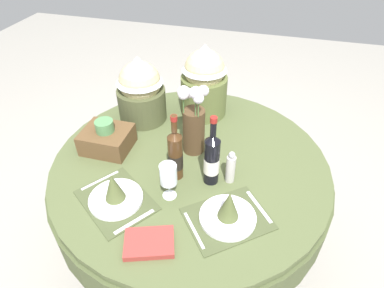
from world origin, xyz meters
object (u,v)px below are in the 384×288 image
at_px(flower_vase, 193,122).
at_px(wine_bottle_centre, 175,155).
at_px(book_on_table, 149,243).
at_px(gift_tub_back_left, 140,87).
at_px(pepper_mill, 231,168).
at_px(place_setting_left, 115,193).
at_px(wine_bottle_left, 212,159).
at_px(wine_glass_left, 168,175).
at_px(woven_basket_side_left, 107,138).
at_px(place_setting_right, 228,212).
at_px(dining_table, 190,179).
at_px(gift_tub_back_centre, 204,78).

relative_size(flower_vase, wine_bottle_centre, 1.14).
xyz_separation_m(book_on_table, gift_tub_back_left, (-0.35, 0.82, 0.19)).
bearing_deg(pepper_mill, place_setting_left, -151.01).
xyz_separation_m(wine_bottle_left, wine_glass_left, (-0.16, -0.14, -0.01)).
relative_size(place_setting_left, woven_basket_side_left, 1.76).
distance_m(place_setting_right, woven_basket_side_left, 0.76).
distance_m(flower_vase, pepper_mill, 0.31).
bearing_deg(gift_tub_back_left, flower_vase, -29.21).
height_order(dining_table, gift_tub_back_centre, gift_tub_back_centre).
height_order(dining_table, flower_vase, flower_vase).
distance_m(place_setting_right, gift_tub_back_left, 0.89).
distance_m(place_setting_left, place_setting_right, 0.50).
xyz_separation_m(book_on_table, gift_tub_back_centre, (-0.02, 0.97, 0.22)).
bearing_deg(wine_bottle_left, pepper_mill, 15.69).
relative_size(wine_bottle_centre, gift_tub_back_left, 0.89).
bearing_deg(woven_basket_side_left, gift_tub_back_left, 76.44).
bearing_deg(place_setting_right, book_on_table, -143.06).
height_order(wine_glass_left, pepper_mill, wine_glass_left).
distance_m(wine_glass_left, woven_basket_side_left, 0.49).
bearing_deg(gift_tub_back_centre, wine_bottle_centre, -89.61).
distance_m(wine_bottle_left, book_on_table, 0.45).
bearing_deg(wine_glass_left, wine_bottle_left, 42.09).
xyz_separation_m(book_on_table, woven_basket_side_left, (-0.42, 0.51, 0.05)).
xyz_separation_m(place_setting_right, book_on_table, (-0.27, -0.21, -0.03)).
bearing_deg(wine_bottle_centre, pepper_mill, 8.11).
relative_size(wine_bottle_centre, woven_basket_side_left, 1.43).
distance_m(place_setting_left, pepper_mill, 0.53).
distance_m(flower_vase, wine_bottle_left, 0.25).
relative_size(place_setting_left, wine_glass_left, 2.33).
bearing_deg(place_setting_left, wine_bottle_centre, 46.37).
bearing_deg(dining_table, pepper_mill, -21.86).
height_order(wine_bottle_centre, pepper_mill, wine_bottle_centre).
height_order(gift_tub_back_centre, woven_basket_side_left, gift_tub_back_centre).
relative_size(wine_bottle_left, book_on_table, 1.88).
xyz_separation_m(dining_table, wine_bottle_centre, (-0.04, -0.12, 0.27)).
distance_m(gift_tub_back_centre, woven_basket_side_left, 0.64).
relative_size(place_setting_left, wine_bottle_centre, 1.23).
bearing_deg(dining_table, book_on_table, -92.51).
bearing_deg(wine_glass_left, flower_vase, 87.21).
height_order(place_setting_left, flower_vase, flower_vase).
xyz_separation_m(flower_vase, woven_basket_side_left, (-0.44, -0.11, -0.11)).
distance_m(pepper_mill, book_on_table, 0.50).
distance_m(wine_bottle_left, pepper_mill, 0.11).
bearing_deg(place_setting_right, wine_bottle_left, 120.10).
bearing_deg(flower_vase, gift_tub_back_centre, 94.86).
relative_size(book_on_table, woven_basket_side_left, 0.79).
xyz_separation_m(flower_vase, wine_bottle_centre, (-0.03, -0.22, -0.04)).
xyz_separation_m(wine_glass_left, pepper_mill, (0.24, 0.17, -0.05)).
xyz_separation_m(place_setting_right, flower_vase, (-0.26, 0.41, 0.13)).
height_order(place_setting_right, book_on_table, place_setting_right).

